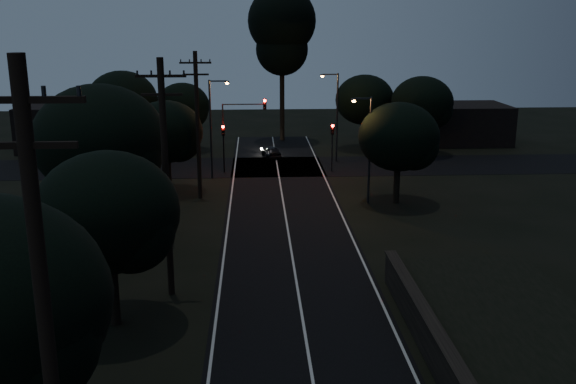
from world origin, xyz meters
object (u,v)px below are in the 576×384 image
utility_pole_mid (166,176)px  signal_left (223,140)px  streetlight_b (335,111)px  car (271,152)px  tall_pine (282,30)px  streetlight_a (213,122)px  signal_mast (243,122)px  utility_pole_far (198,123)px  utility_pole_near (49,357)px  signal_right (332,139)px  streetlight_c (367,143)px

utility_pole_mid → signal_left: bearing=86.8°
streetlight_b → car: streetlight_b is taller
tall_pine → streetlight_a: (-6.31, -17.00, -6.92)m
signal_mast → car: (2.50, 6.01, -3.79)m
utility_pole_far → signal_left: (1.40, 7.99, -2.65)m
signal_mast → streetlight_b: size_ratio=0.78×
utility_pole_near → signal_left: size_ratio=2.93×
utility_pole_mid → car: utility_pole_mid is taller
utility_pole_far → signal_mast: utility_pole_far is taller
signal_right → streetlight_a: 10.26m
utility_pole_near → signal_left: (1.40, 41.99, -3.41)m
signal_mast → streetlight_b: (8.22, 4.01, 0.30)m
utility_pole_mid → utility_pole_far: (0.00, 17.00, -0.25)m
signal_left → streetlight_a: 2.77m
signal_left → signal_right: 9.20m
signal_mast → streetlight_b: bearing=26.0°
signal_mast → streetlight_c: streetlight_c is taller
utility_pole_near → signal_left: 42.15m
signal_left → utility_pole_far: bearing=-99.9°
utility_pole_near → streetlight_a: bearing=89.0°
signal_left → utility_pole_near: bearing=-91.9°
signal_left → car: (4.19, 6.01, -2.29)m
signal_left → car: bearing=55.2°
utility_pole_far → streetlight_c: size_ratio=1.40×
streetlight_b → signal_right: bearing=-100.0°
signal_right → signal_mast: bearing=180.0°
tall_pine → signal_left: size_ratio=3.91×
signal_left → streetlight_b: bearing=22.0°
tall_pine → signal_mast: (-3.91, -15.01, -7.22)m
signal_left → streetlight_b: (9.91, 4.01, 1.80)m
utility_pole_far → signal_left: 8.53m
streetlight_b → utility_pole_near: bearing=-103.8°
signal_right → signal_mast: 7.66m
utility_pole_mid → car: size_ratio=3.41×
utility_pole_near → streetlight_c: bearing=69.7°
utility_pole_far → signal_left: bearing=80.1°
streetlight_a → streetlight_c: streetlight_a is taller
utility_pole_far → streetlight_b: bearing=46.7°
utility_pole_near → signal_mast: 42.15m
utility_pole_mid → utility_pole_far: bearing=90.0°
utility_pole_near → streetlight_a: size_ratio=1.50×
utility_pole_mid → signal_mast: (3.09, 24.99, -1.40)m
streetlight_a → car: streetlight_a is taller
utility_pole_far → streetlight_b: size_ratio=1.31×
streetlight_b → car: size_ratio=2.48×
utility_pole_near → utility_pole_mid: utility_pole_near is taller
utility_pole_near → utility_pole_far: utility_pole_near is taller
utility_pole_mid → streetlight_c: bearing=51.7°
tall_pine → car: bearing=-98.9°
car → utility_pole_mid: bearing=66.9°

